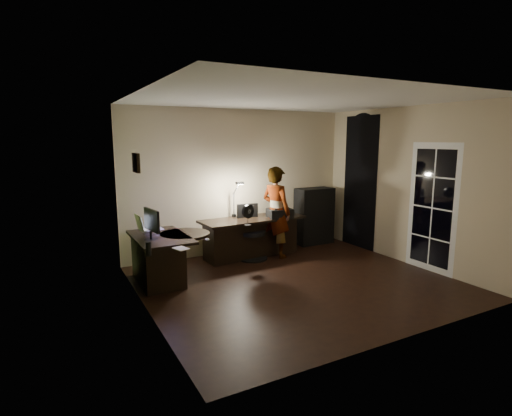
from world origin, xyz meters
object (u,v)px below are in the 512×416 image
desk_left (161,259)px  person (276,212)px  monitor (151,229)px  cabinet (314,216)px  desk_right (253,237)px  office_chair (252,232)px

desk_left → person: person is taller
monitor → cabinet: bearing=6.2°
desk_right → person: size_ratio=1.16×
desk_left → office_chair: office_chair is taller
cabinet → monitor: bearing=-165.1°
desk_right → office_chair: (-0.07, -0.12, 0.13)m
desk_left → monitor: 0.56m
desk_right → office_chair: size_ratio=1.97×
desk_left → office_chair: 1.81m
monitor → person: person is taller
office_chair → monitor: bearing=-160.8°
desk_right → office_chair: 0.19m
monitor → office_chair: 2.04m
monitor → person: (2.40, 0.48, -0.03)m
monitor → office_chair: bearing=7.2°
person → desk_right: bearing=47.0°
office_chair → cabinet: bearing=17.2°
cabinet → monitor: 3.71m
desk_left → office_chair: bearing=12.1°
desk_left → cabinet: cabinet is taller
desk_right → monitor: bearing=-165.0°
desk_right → person: bearing=-27.0°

